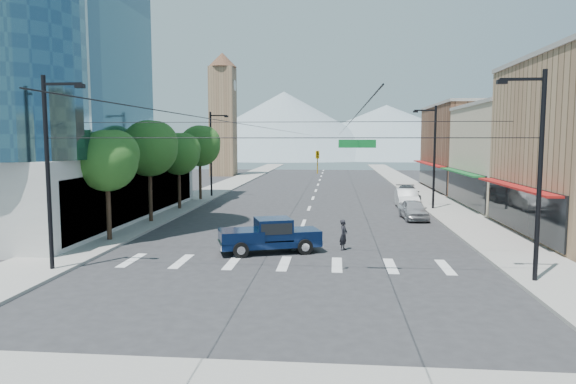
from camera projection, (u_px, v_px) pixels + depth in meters
name	position (u px, v px, depth m)	size (l,w,h in m)	color
ground	(285.00, 272.00, 23.87)	(160.00, 160.00, 0.00)	#28282B
sidewalk_left	(221.00, 188.00, 64.57)	(4.00, 120.00, 0.15)	gray
sidewalk_right	(415.00, 189.00, 62.39)	(4.00, 120.00, 0.15)	gray
shop_mid	(536.00, 158.00, 45.36)	(12.00, 14.00, 9.00)	tan
shop_far	(484.00, 149.00, 61.16)	(12.00, 18.00, 10.00)	brown
clock_tower	(223.00, 112.00, 85.69)	(4.80, 4.80, 20.40)	#8C6B4C
mountain_left	(284.00, 125.00, 172.68)	(80.00, 80.00, 22.00)	gray
mountain_right	(386.00, 131.00, 179.62)	(90.00, 90.00, 18.00)	gray
tree_near	(110.00, 159.00, 30.40)	(3.65, 3.64, 6.71)	black
tree_midnear	(151.00, 147.00, 37.27)	(4.09, 4.09, 7.52)	black
tree_midfar	(180.00, 153.00, 44.27)	(3.65, 3.64, 6.71)	black
tree_far	(201.00, 145.00, 51.14)	(4.09, 4.09, 7.52)	black
signal_rig	(287.00, 174.00, 22.38)	(21.80, 0.20, 9.00)	black
lamp_pole_nw	(212.00, 151.00, 54.05)	(2.00, 0.25, 9.00)	black
lamp_pole_ne	(433.00, 153.00, 44.18)	(2.00, 0.25, 9.00)	black
pickup_truck	(269.00, 235.00, 27.84)	(5.84, 3.59, 1.87)	#061332
pedestrian	(344.00, 235.00, 28.44)	(0.62, 0.41, 1.71)	black
parked_car_near	(414.00, 210.00, 39.36)	(1.77, 4.39, 1.50)	#A9A9AD
parked_car_mid	(407.00, 199.00, 45.86)	(1.79, 5.14, 1.70)	silver
parked_car_far	(407.00, 194.00, 50.45)	(2.16, 5.31, 1.54)	#303032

